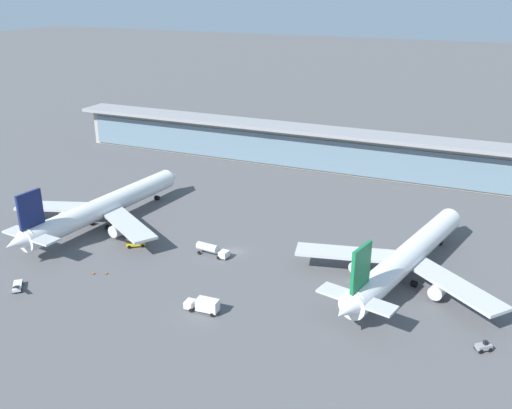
{
  "coord_description": "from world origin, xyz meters",
  "views": [
    {
      "loc": [
        56.71,
        -115.64,
        63.38
      ],
      "look_at": [
        0.0,
        13.54,
        7.91
      ],
      "focal_mm": 39.72,
      "sensor_mm": 36.0,
      "label": 1
    }
  ],
  "objects_px": {
    "service_truck_under_wing_white": "(211,249)",
    "service_truck_mid_apron_white": "(17,286)",
    "safety_cone_echo": "(93,273)",
    "service_truck_near_nose_grey": "(484,347)",
    "service_truck_at_far_stand_yellow": "(135,244)",
    "airliner_centre_stand": "(406,258)",
    "safety_cone_bravo": "(9,245)",
    "safety_cone_alpha": "(106,273)",
    "airliner_left_stand": "(102,207)",
    "service_truck_on_taxiway_white": "(204,305)",
    "service_truck_by_tail_grey": "(61,224)"
  },
  "relations": [
    {
      "from": "service_truck_at_far_stand_yellow",
      "to": "safety_cone_alpha",
      "type": "xyz_separation_m",
      "value": [
        2.44,
        -14.93,
        -0.49
      ]
    },
    {
      "from": "airliner_centre_stand",
      "to": "service_truck_near_nose_grey",
      "type": "bearing_deg",
      "value": -49.41
    },
    {
      "from": "service_truck_at_far_stand_yellow",
      "to": "safety_cone_bravo",
      "type": "xyz_separation_m",
      "value": [
        -29.88,
        -12.78,
        -0.49
      ]
    },
    {
      "from": "service_truck_under_wing_white",
      "to": "service_truck_mid_apron_white",
      "type": "xyz_separation_m",
      "value": [
        -31.4,
        -32.23,
        -0.9
      ]
    },
    {
      "from": "airliner_left_stand",
      "to": "service_truck_mid_apron_white",
      "type": "relative_size",
      "value": 10.67
    },
    {
      "from": "service_truck_under_wing_white",
      "to": "safety_cone_bravo",
      "type": "relative_size",
      "value": 12.53
    },
    {
      "from": "service_truck_at_far_stand_yellow",
      "to": "safety_cone_echo",
      "type": "height_order",
      "value": "service_truck_at_far_stand_yellow"
    },
    {
      "from": "service_truck_at_far_stand_yellow",
      "to": "safety_cone_bravo",
      "type": "height_order",
      "value": "service_truck_at_far_stand_yellow"
    },
    {
      "from": "airliner_centre_stand",
      "to": "safety_cone_alpha",
      "type": "relative_size",
      "value": 91.28
    },
    {
      "from": "safety_cone_alpha",
      "to": "safety_cone_bravo",
      "type": "distance_m",
      "value": 32.39
    },
    {
      "from": "safety_cone_echo",
      "to": "service_truck_near_nose_grey",
      "type": "bearing_deg",
      "value": 3.49
    },
    {
      "from": "service_truck_mid_apron_white",
      "to": "safety_cone_bravo",
      "type": "xyz_separation_m",
      "value": [
        -18.72,
        15.82,
        -0.49
      ]
    },
    {
      "from": "service_truck_by_tail_grey",
      "to": "service_truck_at_far_stand_yellow",
      "type": "height_order",
      "value": "same"
    },
    {
      "from": "service_truck_mid_apron_white",
      "to": "service_truck_on_taxiway_white",
      "type": "distance_m",
      "value": 43.17
    },
    {
      "from": "service_truck_under_wing_white",
      "to": "service_truck_mid_apron_white",
      "type": "distance_m",
      "value": 45.0
    },
    {
      "from": "service_truck_under_wing_white",
      "to": "service_truck_on_taxiway_white",
      "type": "bearing_deg",
      "value": -65.3
    },
    {
      "from": "safety_cone_echo",
      "to": "service_truck_under_wing_white",
      "type": "bearing_deg",
      "value": 43.96
    },
    {
      "from": "service_truck_mid_apron_white",
      "to": "safety_cone_bravo",
      "type": "relative_size",
      "value": 8.65
    },
    {
      "from": "service_truck_on_taxiway_white",
      "to": "safety_cone_bravo",
      "type": "bearing_deg",
      "value": 173.14
    },
    {
      "from": "service_truck_on_taxiway_white",
      "to": "safety_cone_echo",
      "type": "xyz_separation_m",
      "value": [
        -31.45,
        3.95,
        -1.37
      ]
    },
    {
      "from": "service_truck_at_far_stand_yellow",
      "to": "safety_cone_bravo",
      "type": "relative_size",
      "value": 9.0
    },
    {
      "from": "service_truck_mid_apron_white",
      "to": "service_truck_by_tail_grey",
      "type": "height_order",
      "value": "same"
    },
    {
      "from": "airliner_centre_stand",
      "to": "safety_cone_bravo",
      "type": "bearing_deg",
      "value": -166.48
    },
    {
      "from": "airliner_left_stand",
      "to": "service_truck_mid_apron_white",
      "type": "xyz_separation_m",
      "value": [
        4.85,
        -36.64,
        -4.61
      ]
    },
    {
      "from": "airliner_centre_stand",
      "to": "service_truck_at_far_stand_yellow",
      "type": "xyz_separation_m",
      "value": [
        -66.36,
        -10.37,
        -4.61
      ]
    },
    {
      "from": "service_truck_under_wing_white",
      "to": "service_truck_by_tail_grey",
      "type": "relative_size",
      "value": 1.29
    },
    {
      "from": "service_truck_by_tail_grey",
      "to": "safety_cone_echo",
      "type": "height_order",
      "value": "service_truck_by_tail_grey"
    },
    {
      "from": "airliner_left_stand",
      "to": "service_truck_on_taxiway_white",
      "type": "distance_m",
      "value": 55.07
    },
    {
      "from": "service_truck_mid_apron_white",
      "to": "safety_cone_bravo",
      "type": "bearing_deg",
      "value": 139.79
    },
    {
      "from": "service_truck_near_nose_grey",
      "to": "service_truck_by_tail_grey",
      "type": "xyz_separation_m",
      "value": [
        -111.27,
        13.66,
        -0.07
      ]
    },
    {
      "from": "safety_cone_alpha",
      "to": "airliner_left_stand",
      "type": "bearing_deg",
      "value": 128.78
    },
    {
      "from": "service_truck_on_taxiway_white",
      "to": "airliner_centre_stand",
      "type": "bearing_deg",
      "value": 40.9
    },
    {
      "from": "airliner_centre_stand",
      "to": "service_truck_near_nose_grey",
      "type": "distance_m",
      "value": 28.5
    },
    {
      "from": "service_truck_at_far_stand_yellow",
      "to": "service_truck_under_wing_white",
      "type": "bearing_deg",
      "value": 10.15
    },
    {
      "from": "airliner_left_stand",
      "to": "safety_cone_alpha",
      "type": "xyz_separation_m",
      "value": [
        18.45,
        -22.97,
        -5.1
      ]
    },
    {
      "from": "safety_cone_alpha",
      "to": "safety_cone_echo",
      "type": "relative_size",
      "value": 1.0
    },
    {
      "from": "service_truck_near_nose_grey",
      "to": "service_truck_at_far_stand_yellow",
      "type": "distance_m",
      "value": 85.38
    },
    {
      "from": "safety_cone_bravo",
      "to": "service_truck_under_wing_white",
      "type": "bearing_deg",
      "value": 18.13
    },
    {
      "from": "service_truck_by_tail_grey",
      "to": "service_truck_on_taxiway_white",
      "type": "xyz_separation_m",
      "value": [
        57.76,
        -22.79,
        0.88
      ]
    },
    {
      "from": "service_truck_near_nose_grey",
      "to": "service_truck_mid_apron_white",
      "type": "xyz_separation_m",
      "value": [
        -95.83,
        -17.61,
        -0.07
      ]
    },
    {
      "from": "safety_cone_bravo",
      "to": "safety_cone_echo",
      "type": "xyz_separation_m",
      "value": [
        29.59,
        -3.39,
        0.0
      ]
    },
    {
      "from": "service_truck_near_nose_grey",
      "to": "safety_cone_bravo",
      "type": "height_order",
      "value": "service_truck_near_nose_grey"
    },
    {
      "from": "service_truck_at_far_stand_yellow",
      "to": "safety_cone_alpha",
      "type": "distance_m",
      "value": 15.14
    },
    {
      "from": "safety_cone_echo",
      "to": "safety_cone_bravo",
      "type": "bearing_deg",
      "value": 173.46
    },
    {
      "from": "service_truck_by_tail_grey",
      "to": "airliner_left_stand",
      "type": "bearing_deg",
      "value": 26.91
    },
    {
      "from": "airliner_left_stand",
      "to": "service_truck_under_wing_white",
      "type": "bearing_deg",
      "value": -6.94
    },
    {
      "from": "airliner_left_stand",
      "to": "service_truck_at_far_stand_yellow",
      "type": "bearing_deg",
      "value": -26.65
    },
    {
      "from": "airliner_left_stand",
      "to": "safety_cone_bravo",
      "type": "xyz_separation_m",
      "value": [
        -13.87,
        -20.82,
        -5.1
      ]
    },
    {
      "from": "service_truck_under_wing_white",
      "to": "service_truck_on_taxiway_white",
      "type": "distance_m",
      "value": 26.14
    },
    {
      "from": "service_truck_on_taxiway_white",
      "to": "airliner_left_stand",
      "type": "bearing_deg",
      "value": 149.16
    }
  ]
}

